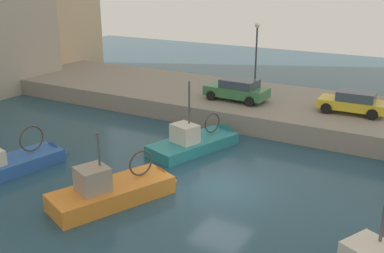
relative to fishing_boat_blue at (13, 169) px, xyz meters
name	(u,v)px	position (x,y,z in m)	size (l,w,h in m)	color
water_surface	(222,188)	(3.47, -9.68, -0.09)	(80.00, 80.00, 0.00)	navy
quay_wall	(300,112)	(14.97, -9.68, 0.51)	(9.00, 56.00, 1.20)	gray
fishing_boat_blue	(13,169)	(0.00, 0.00, 0.00)	(6.67, 2.91, 4.49)	#2D60B7
fishing_boat_teal	(199,146)	(7.30, -6.38, 0.03)	(6.28, 3.66, 4.81)	teal
fishing_boat_orange	(120,196)	(0.30, -6.40, 0.03)	(6.24, 3.94, 4.06)	orange
parked_car_yellow	(353,102)	(14.25, -13.06, 1.80)	(1.94, 3.86, 1.36)	gold
parked_car_green	(237,90)	(13.50, -5.80, 1.84)	(2.19, 4.20, 1.43)	#387547
quay_streetlamp	(257,46)	(16.47, -5.82, 4.36)	(0.36, 0.36, 4.83)	#38383D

